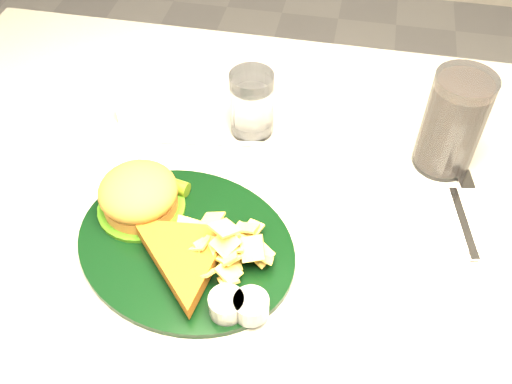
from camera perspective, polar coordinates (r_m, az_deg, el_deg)
table at (r=1.10m, az=0.92°, el=-13.93°), size 1.20×0.80×0.75m
dinner_plate at (r=0.72m, az=-7.26°, el=-3.92°), size 0.36×0.34×0.07m
water_glass at (r=0.86m, az=-0.43°, el=8.82°), size 0.08×0.08×0.10m
cola_glass at (r=0.83m, az=19.10°, el=6.53°), size 0.09×0.09×0.15m
fork_napkin at (r=0.81m, az=19.99°, el=-2.35°), size 0.15×0.18×0.01m
spoon at (r=0.78m, az=-13.58°, el=-2.90°), size 0.05×0.13×0.01m
ramekin at (r=0.92m, az=-12.48°, el=7.85°), size 0.05×0.05×0.03m
wrapped_straw at (r=0.87m, az=-4.70°, el=4.96°), size 0.22×0.10×0.01m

